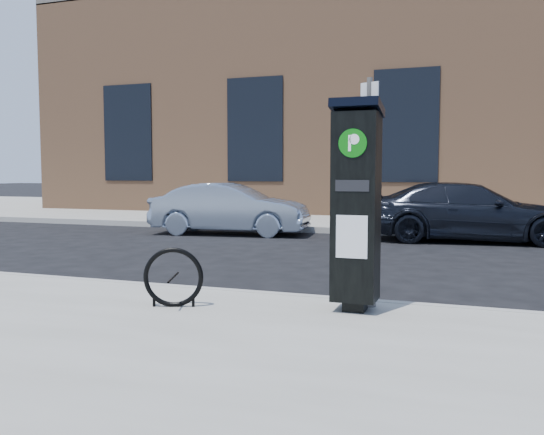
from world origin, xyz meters
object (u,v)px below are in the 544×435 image
at_px(sign_pole, 368,194).
at_px(bike_rack, 173,278).
at_px(car_dark, 469,212).
at_px(parking_kiosk, 356,204).
at_px(car_silver, 230,209).

bearing_deg(sign_pole, bike_rack, -135.40).
distance_m(bike_rack, car_dark, 8.89).
relative_size(parking_kiosk, bike_rack, 3.38).
height_order(parking_kiosk, bike_rack, parking_kiosk).
relative_size(parking_kiosk, car_dark, 0.47).
bearing_deg(sign_pole, parking_kiosk, -83.88).
bearing_deg(car_silver, sign_pole, -153.83).
bearing_deg(bike_rack, parking_kiosk, -4.50).
bearing_deg(parking_kiosk, car_silver, 122.27).
height_order(parking_kiosk, sign_pole, sign_pole).
distance_m(parking_kiosk, sign_pole, 0.27).
xyz_separation_m(car_silver, car_dark, (5.69, 0.44, 0.02)).
distance_m(parking_kiosk, car_silver, 8.86).
xyz_separation_m(parking_kiosk, bike_rack, (-1.84, -0.47, -0.79)).
height_order(bike_rack, car_dark, car_dark).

